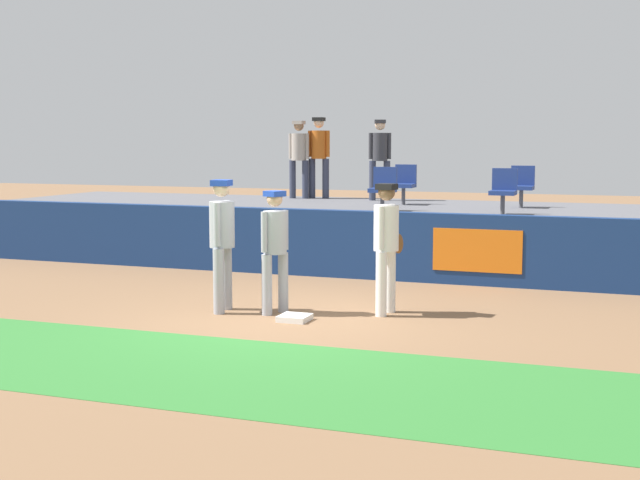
% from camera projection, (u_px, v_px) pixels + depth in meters
% --- Properties ---
extents(ground_plane, '(60.00, 60.00, 0.00)m').
position_uv_depth(ground_plane, '(279.00, 321.00, 11.79)').
color(ground_plane, brown).
extents(grass_foreground_strip, '(18.00, 2.80, 0.01)m').
position_uv_depth(grass_foreground_strip, '(187.00, 367.00, 9.39)').
color(grass_foreground_strip, '#2D722D').
rests_on(grass_foreground_strip, ground_plane).
extents(first_base, '(0.40, 0.40, 0.08)m').
position_uv_depth(first_base, '(295.00, 318.00, 11.80)').
color(first_base, white).
rests_on(first_base, ground_plane).
extents(player_fielder_home, '(0.39, 0.56, 1.84)m').
position_uv_depth(player_fielder_home, '(387.00, 239.00, 12.14)').
color(player_fielder_home, white).
rests_on(player_fielder_home, ground_plane).
extents(player_runner_visitor, '(0.44, 0.45, 1.74)m').
position_uv_depth(player_runner_visitor, '(275.00, 243.00, 12.19)').
color(player_runner_visitor, '#9EA3AD').
rests_on(player_runner_visitor, ground_plane).
extents(player_coach_visitor, '(0.40, 0.53, 1.89)m').
position_uv_depth(player_coach_visitor, '(222.00, 236.00, 12.33)').
color(player_coach_visitor, '#9EA3AD').
rests_on(player_coach_visitor, ground_plane).
extents(field_wall, '(18.00, 0.26, 1.21)m').
position_uv_depth(field_wall, '(365.00, 245.00, 15.35)').
color(field_wall, navy).
rests_on(field_wall, ground_plane).
extents(bleacher_platform, '(18.00, 4.80, 1.10)m').
position_uv_depth(bleacher_platform, '(402.00, 233.00, 17.76)').
color(bleacher_platform, '#59595E').
rests_on(bleacher_platform, ground_plane).
extents(seat_front_right, '(0.46, 0.44, 0.84)m').
position_uv_depth(seat_front_right, '(504.00, 189.00, 15.83)').
color(seat_front_right, '#4C4C51').
rests_on(seat_front_right, bleacher_platform).
extents(seat_front_center, '(0.46, 0.44, 0.84)m').
position_uv_depth(seat_front_center, '(383.00, 186.00, 16.62)').
color(seat_front_center, '#4C4C51').
rests_on(seat_front_center, bleacher_platform).
extents(seat_back_center, '(0.46, 0.44, 0.84)m').
position_uv_depth(seat_back_center, '(404.00, 182.00, 18.32)').
color(seat_back_center, '#4C4C51').
rests_on(seat_back_center, bleacher_platform).
extents(seat_back_right, '(0.47, 0.44, 0.84)m').
position_uv_depth(seat_back_right, '(522.00, 184.00, 17.48)').
color(seat_back_right, '#4C4C51').
rests_on(seat_back_right, bleacher_platform).
extents(spectator_hooded, '(0.48, 0.44, 1.81)m').
position_uv_depth(spectator_hooded, '(380.00, 154.00, 19.50)').
color(spectator_hooded, '#33384C').
rests_on(spectator_hooded, bleacher_platform).
extents(spectator_capped, '(0.50, 0.35, 1.80)m').
position_uv_depth(spectator_capped, '(299.00, 154.00, 20.16)').
color(spectator_capped, '#33384C').
rests_on(spectator_capped, bleacher_platform).
extents(spectator_casual, '(0.53, 0.38, 1.88)m').
position_uv_depth(spectator_casual, '(319.00, 152.00, 20.20)').
color(spectator_casual, '#33384C').
rests_on(spectator_casual, bleacher_platform).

